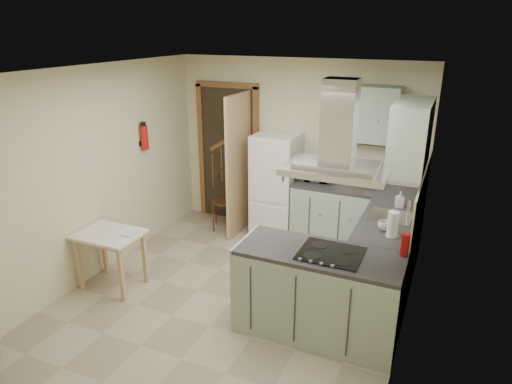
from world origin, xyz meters
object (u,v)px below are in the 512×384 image
at_px(extractor_hood, 336,170).
at_px(bentwood_chair, 224,201).
at_px(fridge, 276,186).
at_px(microwave, 315,170).
at_px(peninsula, 318,293).
at_px(drop_leaf_table, 112,260).

height_order(extractor_hood, bentwood_chair, extractor_hood).
xyz_separation_m(fridge, microwave, (0.54, 0.06, 0.29)).
xyz_separation_m(peninsula, drop_leaf_table, (-2.44, -0.12, -0.11)).
relative_size(fridge, extractor_hood, 1.67).
distance_m(fridge, extractor_hood, 2.57).
bearing_deg(fridge, extractor_hood, -56.21).
relative_size(extractor_hood, bentwood_chair, 1.06).
xyz_separation_m(bentwood_chair, microwave, (1.34, 0.15, 0.61)).
bearing_deg(drop_leaf_table, bentwood_chair, 77.72).
height_order(fridge, bentwood_chair, fridge).
relative_size(extractor_hood, drop_leaf_table, 1.24).
xyz_separation_m(fridge, extractor_hood, (1.32, -1.98, 0.97)).
xyz_separation_m(drop_leaf_table, microwave, (1.76, 2.16, 0.70)).
bearing_deg(fridge, peninsula, -58.26).
height_order(extractor_hood, microwave, extractor_hood).
relative_size(bentwood_chair, microwave, 1.71).
bearing_deg(peninsula, bentwood_chair, 136.96).
bearing_deg(drop_leaf_table, peninsula, 2.37).
xyz_separation_m(extractor_hood, microwave, (-0.78, 2.04, -0.68)).
relative_size(fridge, microwave, 3.03).
xyz_separation_m(peninsula, extractor_hood, (0.10, 0.00, 1.27)).
relative_size(fridge, peninsula, 0.97).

